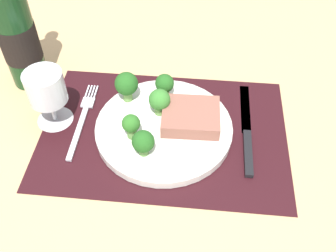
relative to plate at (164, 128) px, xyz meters
The scene contains 13 objects.
ground_plane 2.60cm from the plate, ahead, with size 140.00×110.00×3.00cm, color tan.
placemat 0.95cm from the plate, ahead, with size 45.05×30.86×0.30cm, color black.
plate is the anchor object (origin of this frame).
steak 5.41cm from the plate, 17.07° to the left, with size 10.36×8.81×2.66cm, color #8C5647.
broccoli_center 8.67cm from the plate, 94.76° to the left, with size 3.61×3.61×5.10cm.
broccoli_front_edge 7.21cm from the plate, 150.14° to the right, with size 3.22×3.22×4.96cm.
broccoli_back_left 5.18cm from the plate, 108.87° to the left, with size 3.99×3.99×5.33cm.
broccoli_near_steak 8.13cm from the plate, 112.23° to the right, with size 3.85×3.85×5.07cm.
broccoli_near_fork 10.81cm from the plate, 141.22° to the left, with size 4.43×4.43×6.25cm.
fork 15.75cm from the plate, behind, with size 2.40×19.20×0.50cm.
knife 15.25cm from the plate, ahead, with size 1.80×23.00×0.80cm.
wine_bottle 33.22cm from the plate, 157.54° to the left, with size 7.39×7.39×31.48cm.
wine_glass 21.94cm from the plate, behind, with size 6.87×6.87×11.35cm.
Camera 1 is at (5.32, -46.81, 54.30)cm, focal length 41.44 mm.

